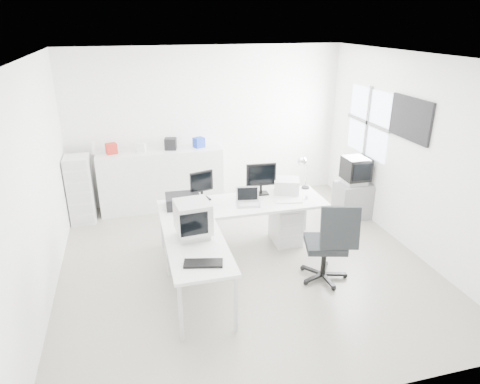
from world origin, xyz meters
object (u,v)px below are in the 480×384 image
object	(u,v)px
drawer_pedestal	(286,224)
laser_printer	(287,186)
side_desk	(198,274)
laptop	(248,198)
inkjet_printer	(183,201)
tv_cabinet	(352,200)
crt_monitor	(193,218)
main_desk	(243,226)
sideboard	(162,179)
filing_cabinet	(80,189)
lcd_monitor_small	(202,186)
lcd_monitor_large	(261,179)
crt_tv	(356,171)
office_chair	(325,240)

from	to	relation	value
drawer_pedestal	laser_printer	size ratio (longest dim) A/B	1.62
side_desk	laser_printer	bearing A→B (deg)	39.52
laptop	inkjet_printer	bearing A→B (deg)	177.41
drawer_pedestal	tv_cabinet	xyz separation A→B (m)	(1.43, 0.55, 0.01)
laser_printer	crt_monitor	size ratio (longest dim) A/B	0.73
main_desk	sideboard	world-z (taller)	sideboard
sideboard	filing_cabinet	bearing A→B (deg)	-170.82
laptop	tv_cabinet	size ratio (longest dim) A/B	0.53
inkjet_printer	lcd_monitor_small	size ratio (longest dim) A/B	1.07
side_desk	tv_cabinet	size ratio (longest dim) A/B	2.28
lcd_monitor_large	filing_cabinet	world-z (taller)	lcd_monitor_large
side_desk	sideboard	bearing A→B (deg)	93.06
laptop	sideboard	xyz separation A→B (m)	(-1.06, 1.95, -0.31)
laptop	crt_monitor	world-z (taller)	crt_monitor
main_desk	sideboard	size ratio (longest dim) A/B	1.11
sideboard	crt_tv	bearing A→B (deg)	-21.77
side_desk	lcd_monitor_small	size ratio (longest dim) A/B	3.17
laser_printer	tv_cabinet	bearing A→B (deg)	34.51
lcd_monitor_large	side_desk	bearing A→B (deg)	-128.35
lcd_monitor_small	office_chair	bearing A→B (deg)	-59.60
laptop	lcd_monitor_large	bearing A→B (deg)	59.34
laser_printer	sideboard	distance (m)	2.42
lcd_monitor_small	crt_tv	bearing A→B (deg)	-9.15
side_desk	crt_tv	world-z (taller)	crt_tv
lcd_monitor_large	laser_printer	distance (m)	0.42
lcd_monitor_large	laptop	xyz separation A→B (m)	(-0.30, -0.35, -0.13)
crt_monitor	drawer_pedestal	bearing A→B (deg)	25.21
laptop	crt_monitor	size ratio (longest dim) A/B	0.64
tv_cabinet	sideboard	xyz separation A→B (m)	(-3.14, 1.25, 0.23)
sideboard	filing_cabinet	world-z (taller)	filing_cabinet
inkjet_printer	office_chair	xyz separation A→B (m)	(1.68, -1.13, -0.27)
office_chair	main_desk	bearing A→B (deg)	144.25
main_desk	office_chair	bearing A→B (deg)	-51.36
lcd_monitor_large	sideboard	distance (m)	2.15
office_chair	filing_cabinet	distance (m)	4.16
inkjet_printer	crt_tv	world-z (taller)	crt_tv
inkjet_printer	laser_printer	xyz separation A→B (m)	(1.60, 0.12, 0.02)
laser_printer	office_chair	size ratio (longest dim) A/B	0.33
laptop	filing_cabinet	world-z (taller)	filing_cabinet
main_desk	drawer_pedestal	world-z (taller)	main_desk
crt_monitor	filing_cabinet	xyz separation A→B (m)	(-1.52, 2.48, -0.44)
laser_printer	filing_cabinet	size ratio (longest dim) A/B	0.33
inkjet_printer	lcd_monitor_large	bearing A→B (deg)	9.76
laptop	sideboard	size ratio (longest dim) A/B	0.15
main_desk	laptop	world-z (taller)	laptop
laser_printer	sideboard	size ratio (longest dim) A/B	0.17
crt_tv	main_desk	bearing A→B (deg)	-164.26
drawer_pedestal	inkjet_printer	size ratio (longest dim) A/B	1.27
crt_tv	laser_printer	bearing A→B (deg)	-164.59
sideboard	main_desk	bearing A→B (deg)	-61.46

